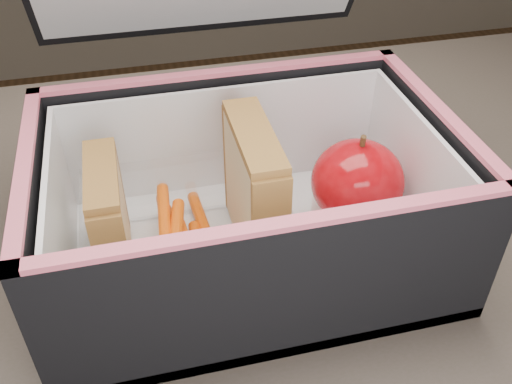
# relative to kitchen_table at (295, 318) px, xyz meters

# --- Properties ---
(kitchen_table) EXTENTS (1.20, 0.80, 0.75)m
(kitchen_table) POSITION_rel_kitchen_table_xyz_m (0.00, 0.00, 0.00)
(kitchen_table) COLOR #51453E
(kitchen_table) RESTS_ON ground
(lunch_bag) EXTENTS (0.34, 0.34, 0.31)m
(lunch_bag) POSITION_rel_kitchen_table_xyz_m (-0.05, 0.01, 0.16)
(lunch_bag) COLOR black
(lunch_bag) RESTS_ON kitchen_table
(plastic_tub) EXTENTS (0.16, 0.11, 0.07)m
(plastic_tub) POSITION_rel_kitchen_table_xyz_m (-0.10, 0.01, 0.14)
(plastic_tub) COLOR white
(plastic_tub) RESTS_ON lunch_bag
(sandwich_left) EXTENTS (0.02, 0.09, 0.10)m
(sandwich_left) POSITION_rel_kitchen_table_xyz_m (-0.16, 0.01, 0.16)
(sandwich_left) COLOR beige
(sandwich_left) RESTS_ON plastic_tub
(sandwich_right) EXTENTS (0.03, 0.10, 0.12)m
(sandwich_right) POSITION_rel_kitchen_table_xyz_m (-0.04, 0.01, 0.17)
(sandwich_right) COLOR beige
(sandwich_right) RESTS_ON plastic_tub
(carrot_sticks) EXTENTS (0.05, 0.14, 0.03)m
(carrot_sticks) POSITION_rel_kitchen_table_xyz_m (-0.10, 0.01, 0.12)
(carrot_sticks) COLOR #D94400
(carrot_sticks) RESTS_ON plastic_tub
(paper_napkin) EXTENTS (0.09, 0.09, 0.01)m
(paper_napkin) POSITION_rel_kitchen_table_xyz_m (0.05, 0.02, 0.11)
(paper_napkin) COLOR white
(paper_napkin) RESTS_ON lunch_bag
(red_apple) EXTENTS (0.11, 0.11, 0.09)m
(red_apple) POSITION_rel_kitchen_table_xyz_m (0.06, 0.02, 0.15)
(red_apple) COLOR #930005
(red_apple) RESTS_ON paper_napkin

